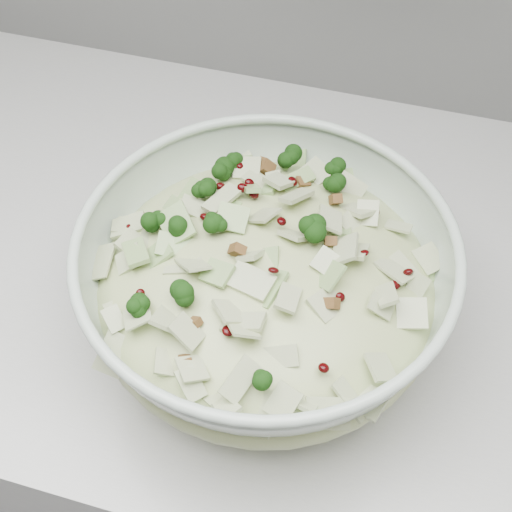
# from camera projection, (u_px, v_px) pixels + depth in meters

# --- Properties ---
(counter) EXTENTS (3.60, 0.60, 0.90)m
(counter) POSITION_uv_depth(u_px,v_px,m) (102.00, 390.00, 1.14)
(counter) COLOR beige
(counter) RESTS_ON floor
(mixing_bowl) EXTENTS (0.39, 0.39, 0.13)m
(mixing_bowl) POSITION_uv_depth(u_px,v_px,m) (266.00, 287.00, 0.63)
(mixing_bowl) COLOR #B8CAB9
(mixing_bowl) RESTS_ON counter
(salad) EXTENTS (0.35, 0.35, 0.13)m
(salad) POSITION_uv_depth(u_px,v_px,m) (266.00, 272.00, 0.61)
(salad) COLOR #B5C486
(salad) RESTS_ON mixing_bowl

